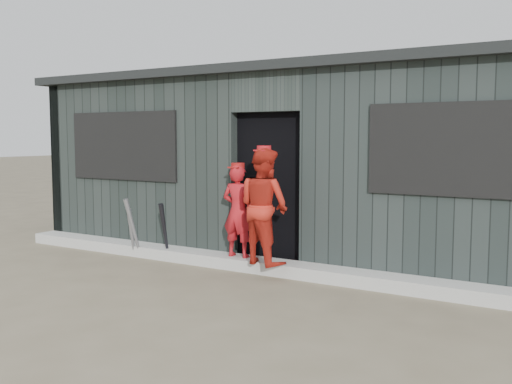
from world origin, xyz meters
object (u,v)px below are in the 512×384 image
Objects in this scene: bat_mid at (133,228)px; player_red_right at (264,206)px; player_red_left at (238,211)px; player_grey_back at (291,213)px; bat_left at (132,233)px; dugout at (314,164)px; bat_right at (165,231)px.

player_red_right reaches higher than bat_mid.
player_red_left is (1.58, 0.23, 0.32)m from bat_mid.
player_red_left is 0.53m from player_red_right.
player_grey_back reaches higher than bat_mid.
bat_left is at bearing 19.29° from player_red_right.
player_red_right reaches higher than player_red_left.
player_red_left is at bearing 43.64° from player_grey_back.
dugout reaches higher than player_grey_back.
player_red_right reaches higher than bat_right.
player_grey_back is (-0.06, 0.82, -0.18)m from player_red_right.
bat_right is 1.66m from player_red_right.
player_grey_back is 0.16× the size of dugout.
bat_right is at bearing 13.32° from player_grey_back.
player_red_right is at bearing 157.69° from player_red_left.
bat_right is at bearing -127.67° from dugout.
player_grey_back is (2.06, 0.85, 0.32)m from bat_left.
bat_mid is 1.63m from player_red_left.
bat_right is 0.10× the size of dugout.
player_red_left is 1.79m from dugout.
player_grey_back reaches higher than bat_left.
bat_right is at bearing 14.15° from bat_mid.
dugout is (-0.21, 1.86, 0.44)m from player_red_right.
player_red_left is at bearing 5.93° from bat_right.
bat_mid is at bearing -165.85° from bat_right.
bat_left is 2.18m from player_red_right.
bat_right is 0.69× the size of player_red_left.
player_grey_back is at bearing 23.62° from bat_mid.
dugout is at bearing 44.64° from bat_left.
bat_left is 1.69m from player_red_left.
bat_right is at bearing 16.39° from player_red_right.
bat_right is 1.17m from player_red_left.
player_red_left is (1.11, 0.12, 0.34)m from bat_right.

